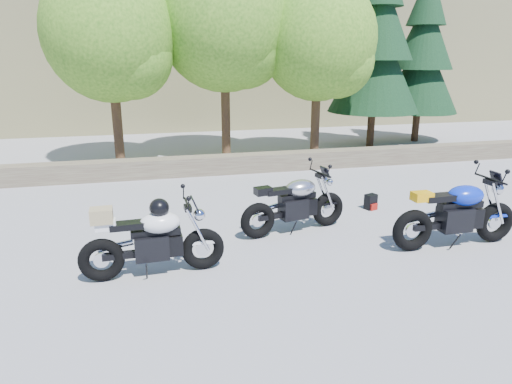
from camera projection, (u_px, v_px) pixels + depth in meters
ground at (258, 252)px, 7.59m from camera, size 90.00×90.00×0.00m
stone_wall at (211, 165)px, 12.65m from camera, size 22.00×0.55×0.50m
tree_decid_left at (114, 38)px, 12.67m from camera, size 3.67×3.67×5.62m
tree_decid_mid at (228, 25)px, 13.67m from camera, size 4.08×4.08×6.24m
tree_decid_right at (322, 44)px, 13.90m from camera, size 3.54×3.54×5.41m
conifer_near at (377, 40)px, 15.58m from camera, size 3.17×3.17×7.06m
conifer_far at (423, 53)px, 16.75m from camera, size 2.82×2.82×6.27m
silver_bike at (295, 204)px, 8.37m from camera, size 2.14×0.75×1.08m
white_bike at (152, 239)px, 6.66m from camera, size 2.13×0.67×1.18m
blue_bike at (457, 214)px, 7.71m from camera, size 2.34×0.74×1.17m
backpack at (371, 202)px, 9.72m from camera, size 0.28×0.27×0.33m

